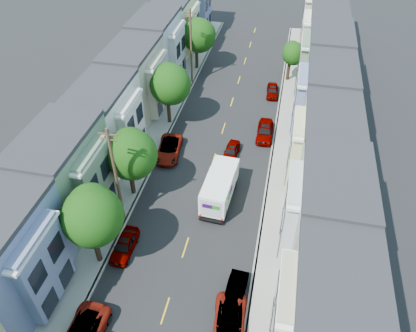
# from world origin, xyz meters

# --- Properties ---
(ground) EXTENTS (160.00, 160.00, 0.00)m
(ground) POSITION_xyz_m (0.00, 0.00, 0.00)
(ground) COLOR black
(ground) RESTS_ON ground
(road_slab) EXTENTS (12.00, 70.00, 0.02)m
(road_slab) POSITION_xyz_m (0.00, 15.00, 0.01)
(road_slab) COLOR black
(road_slab) RESTS_ON ground
(curb_left) EXTENTS (0.30, 70.00, 0.15)m
(curb_left) POSITION_xyz_m (-6.05, 15.00, 0.07)
(curb_left) COLOR gray
(curb_left) RESTS_ON ground
(curb_right) EXTENTS (0.30, 70.00, 0.15)m
(curb_right) POSITION_xyz_m (6.05, 15.00, 0.07)
(curb_right) COLOR gray
(curb_right) RESTS_ON ground
(sidewalk_left) EXTENTS (2.60, 70.00, 0.15)m
(sidewalk_left) POSITION_xyz_m (-7.35, 15.00, 0.07)
(sidewalk_left) COLOR gray
(sidewalk_left) RESTS_ON ground
(sidewalk_right) EXTENTS (2.60, 70.00, 0.15)m
(sidewalk_right) POSITION_xyz_m (7.35, 15.00, 0.07)
(sidewalk_right) COLOR gray
(sidewalk_right) RESTS_ON ground
(centerline) EXTENTS (0.12, 70.00, 0.01)m
(centerline) POSITION_xyz_m (0.00, 15.00, 0.00)
(centerline) COLOR gold
(centerline) RESTS_ON ground
(townhouse_row_left) EXTENTS (5.00, 70.00, 8.50)m
(townhouse_row_left) POSITION_xyz_m (-11.15, 15.00, 0.00)
(townhouse_row_left) COLOR beige
(townhouse_row_left) RESTS_ON ground
(townhouse_row_right) EXTENTS (5.00, 70.00, 8.50)m
(townhouse_row_right) POSITION_xyz_m (11.15, 15.00, 0.00)
(townhouse_row_right) COLOR beige
(townhouse_row_right) RESTS_ON ground
(tree_b) EXTENTS (4.70, 4.70, 7.82)m
(tree_b) POSITION_xyz_m (-6.30, -2.77, 5.44)
(tree_b) COLOR black
(tree_b) RESTS_ON ground
(tree_c) EXTENTS (4.70, 4.70, 7.28)m
(tree_c) POSITION_xyz_m (-6.30, 5.36, 4.91)
(tree_c) COLOR black
(tree_c) RESTS_ON ground
(tree_d) EXTENTS (4.70, 4.70, 7.55)m
(tree_d) POSITION_xyz_m (-6.30, 17.85, 5.18)
(tree_d) COLOR black
(tree_d) RESTS_ON ground
(tree_e) EXTENTS (4.70, 4.70, 7.34)m
(tree_e) POSITION_xyz_m (-6.30, 32.20, 4.97)
(tree_e) COLOR black
(tree_e) RESTS_ON ground
(tree_far_r) EXTENTS (3.10, 3.10, 5.57)m
(tree_far_r) POSITION_xyz_m (6.89, 31.32, 3.97)
(tree_far_r) COLOR black
(tree_far_r) RESTS_ON ground
(utility_pole_near) EXTENTS (1.60, 0.26, 10.00)m
(utility_pole_near) POSITION_xyz_m (-6.30, 2.00, 5.15)
(utility_pole_near) COLOR #42301E
(utility_pole_near) RESTS_ON ground
(utility_pole_far) EXTENTS (1.60, 0.26, 10.00)m
(utility_pole_far) POSITION_xyz_m (-6.30, 28.00, 5.15)
(utility_pole_far) COLOR #42301E
(utility_pole_far) RESTS_ON ground
(fedex_truck) EXTENTS (2.43, 6.31, 3.02)m
(fedex_truck) POSITION_xyz_m (1.74, 6.24, 1.69)
(fedex_truck) COLOR white
(fedex_truck) RESTS_ON ground
(lead_sedan) EXTENTS (1.78, 3.94, 1.24)m
(lead_sedan) POSITION_xyz_m (1.72, 13.09, 0.62)
(lead_sedan) COLOR black
(lead_sedan) RESTS_ON ground
(parked_left_c) EXTENTS (1.60, 4.14, 1.34)m
(parked_left_c) POSITION_xyz_m (-4.90, -1.35, 0.67)
(parked_left_c) COLOR silver
(parked_left_c) RESTS_ON ground
(parked_left_d) EXTENTS (2.94, 5.44, 1.45)m
(parked_left_d) POSITION_xyz_m (-4.90, 11.92, 0.72)
(parked_left_d) COLOR #612313
(parked_left_d) RESTS_ON ground
(parked_right_a) EXTENTS (2.73, 5.17, 1.39)m
(parked_right_a) POSITION_xyz_m (4.90, -6.46, 0.69)
(parked_right_a) COLOR #525457
(parked_right_a) RESTS_ON ground
(parked_right_b) EXTENTS (1.62, 4.01, 1.31)m
(parked_right_b) POSITION_xyz_m (4.90, -3.91, 0.66)
(parked_right_b) COLOR silver
(parked_right_b) RESTS_ON ground
(parked_right_c) EXTENTS (1.94, 4.80, 1.54)m
(parked_right_c) POSITION_xyz_m (4.90, 17.39, 0.77)
(parked_right_c) COLOR black
(parked_right_c) RESTS_ON ground
(parked_right_d) EXTENTS (1.79, 3.99, 1.26)m
(parked_right_d) POSITION_xyz_m (4.90, 26.84, 0.63)
(parked_right_d) COLOR #131D3D
(parked_right_d) RESTS_ON ground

